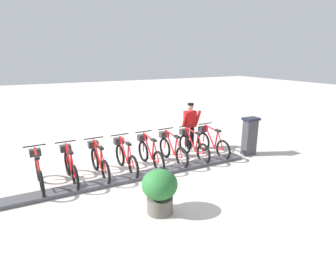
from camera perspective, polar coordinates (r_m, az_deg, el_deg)
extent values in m
plane|color=beige|center=(7.63, -5.87, -8.54)|extent=(60.00, 60.00, 0.00)
cube|color=#47474C|center=(7.61, -5.88, -8.20)|extent=(0.44, 6.88, 0.10)
cube|color=#38383D|center=(9.51, 16.78, -0.21)|extent=(0.28, 0.44, 1.20)
cube|color=#194C8C|center=(9.52, 16.34, 2.04)|extent=(0.03, 0.30, 0.40)
cube|color=black|center=(9.35, 17.10, 3.55)|extent=(0.36, 0.52, 0.08)
torus|color=black|center=(8.87, 11.53, -2.82)|extent=(0.67, 0.10, 0.67)
torus|color=black|center=(9.64, 7.45, -1.06)|extent=(0.67, 0.10, 0.67)
cylinder|color=red|center=(9.30, 8.78, 0.04)|extent=(0.60, 0.07, 0.70)
cylinder|color=red|center=(9.06, 10.11, -0.71)|extent=(0.17, 0.05, 0.61)
cylinder|color=red|center=(9.17, 9.10, 1.74)|extent=(0.69, 0.08, 0.11)
cylinder|color=red|center=(9.03, 10.64, -2.61)|extent=(0.43, 0.05, 0.09)
cylinder|color=red|center=(8.89, 10.99, -0.89)|extent=(0.33, 0.05, 0.56)
cylinder|color=red|center=(9.53, 7.63, 0.66)|extent=(0.10, 0.04, 0.62)
cube|color=black|center=(8.92, 10.46, 1.22)|extent=(0.22, 0.11, 0.06)
cylinder|color=black|center=(9.41, 7.82, 2.71)|extent=(0.06, 0.54, 0.03)
cube|color=#2D2D2D|center=(9.55, 7.37, 1.57)|extent=(0.21, 0.29, 0.18)
torus|color=black|center=(8.44, 7.46, -3.63)|extent=(0.67, 0.10, 0.67)
torus|color=black|center=(9.25, 3.55, -1.71)|extent=(0.67, 0.10, 0.67)
cylinder|color=red|center=(8.89, 4.79, -0.59)|extent=(0.60, 0.07, 0.70)
cylinder|color=red|center=(8.63, 6.07, -1.39)|extent=(0.17, 0.05, 0.61)
cylinder|color=red|center=(8.76, 5.06, 1.18)|extent=(0.69, 0.08, 0.11)
cylinder|color=red|center=(8.61, 6.60, -3.39)|extent=(0.43, 0.05, 0.09)
cylinder|color=red|center=(8.46, 6.91, -1.60)|extent=(0.33, 0.05, 0.56)
cylinder|color=red|center=(9.13, 3.69, 0.07)|extent=(0.10, 0.04, 0.62)
cube|color=black|center=(8.49, 6.37, 0.62)|extent=(0.22, 0.11, 0.06)
cylinder|color=black|center=(9.01, 3.84, 2.21)|extent=(0.06, 0.54, 0.03)
cube|color=#2D2D2D|center=(9.16, 3.43, 1.02)|extent=(0.21, 0.29, 0.18)
torus|color=black|center=(8.05, 2.97, -4.51)|extent=(0.67, 0.10, 0.67)
torus|color=black|center=(8.90, -0.67, -2.41)|extent=(0.67, 0.10, 0.67)
cylinder|color=red|center=(8.53, 0.44, -1.27)|extent=(0.60, 0.07, 0.70)
cylinder|color=red|center=(8.26, 1.63, -2.14)|extent=(0.17, 0.05, 0.61)
cylinder|color=red|center=(8.39, 0.65, 0.57)|extent=(0.69, 0.08, 0.11)
cylinder|color=red|center=(8.23, 2.17, -4.23)|extent=(0.43, 0.05, 0.09)
cylinder|color=red|center=(8.08, 2.42, -2.37)|extent=(0.33, 0.05, 0.56)
cylinder|color=red|center=(8.78, -0.59, -0.56)|extent=(0.10, 0.04, 0.62)
cube|color=black|center=(8.11, 1.87, -0.04)|extent=(0.22, 0.11, 0.06)
cylinder|color=black|center=(8.66, -0.50, 1.65)|extent=(0.06, 0.54, 0.03)
cube|color=#2D2D2D|center=(8.81, -0.84, 0.43)|extent=(0.21, 0.29, 0.18)
torus|color=black|center=(7.73, -1.95, -5.43)|extent=(0.67, 0.10, 0.67)
torus|color=black|center=(8.61, -5.22, -3.14)|extent=(0.67, 0.10, 0.67)
cylinder|color=red|center=(8.23, -4.27, -2.00)|extent=(0.60, 0.07, 0.70)
cylinder|color=red|center=(7.95, -3.20, -2.93)|extent=(0.17, 0.05, 0.61)
cylinder|color=red|center=(8.08, -4.13, -0.11)|extent=(0.69, 0.08, 0.11)
cylinder|color=red|center=(7.91, -2.67, -5.11)|extent=(0.43, 0.05, 0.09)
cylinder|color=red|center=(7.76, -2.49, -3.19)|extent=(0.33, 0.05, 0.56)
cylinder|color=red|center=(8.49, -5.19, -1.24)|extent=(0.10, 0.04, 0.62)
cube|color=black|center=(7.79, -3.04, -0.77)|extent=(0.22, 0.11, 0.06)
cylinder|color=black|center=(8.36, -5.16, 1.04)|extent=(0.06, 0.54, 0.03)
cube|color=#2D2D2D|center=(8.52, -5.44, -0.22)|extent=(0.21, 0.29, 0.18)
torus|color=black|center=(7.46, -7.27, -6.37)|extent=(0.67, 0.10, 0.67)
torus|color=black|center=(8.38, -10.05, -3.90)|extent=(0.67, 0.10, 0.67)
cylinder|color=red|center=(7.98, -9.31, -2.77)|extent=(0.60, 0.07, 0.70)
cylinder|color=red|center=(7.69, -8.39, -3.76)|extent=(0.17, 0.05, 0.61)
cylinder|color=red|center=(7.84, -9.25, -0.83)|extent=(0.69, 0.08, 0.11)
cylinder|color=red|center=(7.66, -7.88, -6.02)|extent=(0.43, 0.05, 0.09)
cylinder|color=red|center=(7.50, -7.80, -4.05)|extent=(0.33, 0.05, 0.56)
cylinder|color=red|center=(8.25, -10.09, -1.96)|extent=(0.10, 0.04, 0.62)
cube|color=black|center=(7.53, -8.33, -1.54)|extent=(0.22, 0.11, 0.06)
cylinder|color=black|center=(8.12, -10.14, 0.38)|extent=(0.06, 0.54, 0.03)
cube|color=#2D2D2D|center=(8.28, -10.32, -0.90)|extent=(0.21, 0.29, 0.18)
torus|color=black|center=(7.27, -12.95, -7.32)|extent=(0.67, 0.10, 0.67)
torus|color=black|center=(8.21, -15.13, -4.66)|extent=(0.67, 0.10, 0.67)
cylinder|color=red|center=(7.80, -14.63, -3.55)|extent=(0.60, 0.07, 0.70)
cylinder|color=red|center=(7.51, -13.90, -4.60)|extent=(0.17, 0.05, 0.61)
cylinder|color=red|center=(7.65, -14.67, -1.58)|extent=(0.69, 0.08, 0.11)
cylinder|color=red|center=(7.47, -13.42, -6.92)|extent=(0.43, 0.05, 0.09)
cylinder|color=red|center=(7.30, -13.44, -4.93)|extent=(0.33, 0.05, 0.56)
cylinder|color=red|center=(8.08, -15.24, -2.70)|extent=(0.10, 0.04, 0.62)
cube|color=black|center=(7.34, -13.94, -2.34)|extent=(0.22, 0.11, 0.06)
cylinder|color=black|center=(7.95, -15.37, -0.32)|extent=(0.06, 0.54, 0.03)
cube|color=#2D2D2D|center=(8.11, -15.46, -1.61)|extent=(0.21, 0.29, 0.18)
torus|color=black|center=(7.15, -18.90, -8.24)|extent=(0.67, 0.10, 0.67)
torus|color=black|center=(8.11, -20.39, -5.41)|extent=(0.67, 0.10, 0.67)
cylinder|color=red|center=(7.70, -20.15, -4.33)|extent=(0.60, 0.07, 0.70)
cylinder|color=red|center=(7.39, -19.64, -5.43)|extent=(0.17, 0.05, 0.61)
cylinder|color=red|center=(7.55, -20.29, -2.34)|extent=(0.69, 0.08, 0.11)
cylinder|color=red|center=(7.36, -19.22, -7.80)|extent=(0.43, 0.05, 0.09)
cylinder|color=red|center=(7.19, -19.35, -5.80)|extent=(0.33, 0.05, 0.56)
cylinder|color=red|center=(7.98, -20.57, -3.43)|extent=(0.10, 0.04, 0.62)
cube|color=black|center=(7.23, -19.81, -3.16)|extent=(0.22, 0.11, 0.06)
cylinder|color=black|center=(7.85, -20.79, -1.04)|extent=(0.06, 0.54, 0.03)
cube|color=#2D2D2D|center=(8.01, -20.77, -2.33)|extent=(0.21, 0.29, 0.18)
torus|color=black|center=(7.12, -25.01, -9.08)|extent=(0.67, 0.10, 0.67)
torus|color=black|center=(8.09, -25.74, -6.13)|extent=(0.67, 0.10, 0.67)
cylinder|color=red|center=(7.67, -25.78, -5.08)|extent=(0.60, 0.07, 0.70)
cylinder|color=red|center=(7.36, -25.52, -6.22)|extent=(0.17, 0.05, 0.61)
cylinder|color=red|center=(7.51, -26.03, -3.10)|extent=(0.69, 0.08, 0.11)
cylinder|color=red|center=(7.32, -25.15, -8.61)|extent=(0.43, 0.05, 0.09)
cylinder|color=red|center=(7.15, -25.40, -6.61)|extent=(0.33, 0.05, 0.56)
cylinder|color=red|center=(7.95, -26.00, -4.15)|extent=(0.10, 0.04, 0.62)
cube|color=black|center=(7.19, -25.80, -3.96)|extent=(0.22, 0.11, 0.06)
cylinder|color=black|center=(7.82, -26.31, -1.76)|extent=(0.06, 0.54, 0.03)
cube|color=#2D2D2D|center=(7.99, -26.17, -3.05)|extent=(0.21, 0.29, 0.18)
cube|color=white|center=(9.90, 5.24, -2.24)|extent=(0.26, 0.11, 0.10)
cube|color=white|center=(9.89, 3.78, -2.22)|extent=(0.26, 0.11, 0.10)
cylinder|color=black|center=(9.83, 5.06, -0.05)|extent=(0.15, 0.15, 0.82)
cylinder|color=black|center=(9.73, 4.05, -0.19)|extent=(0.15, 0.15, 0.82)
cube|color=red|center=(9.61, 4.65, 3.71)|extent=(0.27, 0.40, 0.56)
cylinder|color=red|center=(9.66, 6.29, 3.89)|extent=(0.34, 0.10, 0.57)
cylinder|color=red|center=(9.39, 3.60, 3.60)|extent=(0.34, 0.10, 0.57)
sphere|color=tan|center=(9.53, 4.71, 6.23)|extent=(0.22, 0.22, 0.22)
cylinder|color=black|center=(9.49, 4.79, 6.81)|extent=(0.22, 0.22, 0.06)
cylinder|color=#59544C|center=(5.98, -1.72, -14.14)|extent=(0.56, 0.56, 0.35)
ellipsoid|color=#276A2F|center=(5.75, -1.77, -10.06)|extent=(0.76, 0.76, 0.64)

